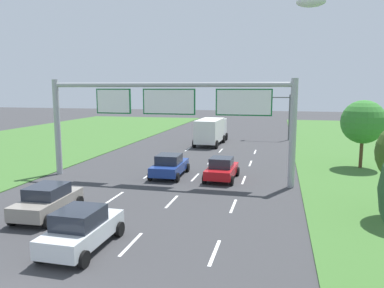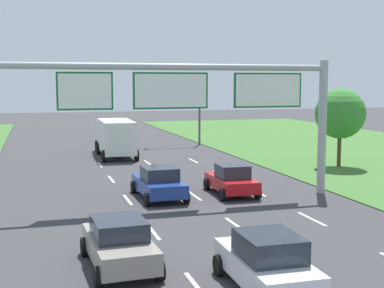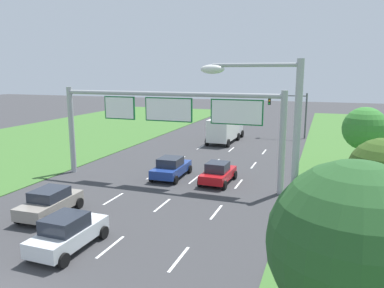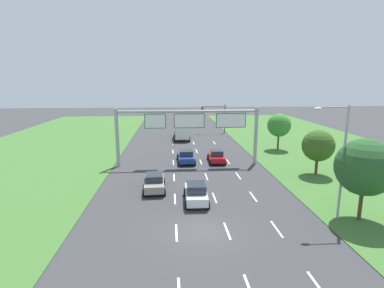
{
  "view_description": "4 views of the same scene",
  "coord_description": "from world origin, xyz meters",
  "px_view_note": "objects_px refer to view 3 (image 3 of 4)",
  "views": [
    {
      "loc": [
        7.55,
        -7.69,
        6.38
      ],
      "look_at": [
        1.36,
        18.66,
        2.32
      ],
      "focal_mm": 35.0,
      "sensor_mm": 36.0,
      "label": 1
    },
    {
      "loc": [
        -6.06,
        -8.16,
        5.86
      ],
      "look_at": [
        1.57,
        17.84,
        2.73
      ],
      "focal_mm": 50.0,
      "sensor_mm": 36.0,
      "label": 2
    },
    {
      "loc": [
        10.96,
        -8.25,
        8.19
      ],
      "look_at": [
        1.16,
        19.14,
        2.54
      ],
      "focal_mm": 35.0,
      "sensor_mm": 36.0,
      "label": 3
    },
    {
      "loc": [
        -2.05,
        -18.74,
        10.11
      ],
      "look_at": [
        0.43,
        15.3,
        2.93
      ],
      "focal_mm": 28.0,
      "sensor_mm": 36.0,
      "label": 4
    }
  ],
  "objects_px": {
    "car_near_red": "(50,202)",
    "roadside_tree_mid": "(383,173)",
    "car_far_ahead": "(68,232)",
    "roadside_tree_far": "(365,129)",
    "traffic_light_mast": "(290,107)",
    "street_lamp": "(278,194)",
    "car_lead_silver": "(218,173)",
    "car_mid_lane": "(171,168)",
    "sign_gantry": "(170,117)",
    "roadside_tree_near": "(353,246)",
    "box_truck": "(226,128)"
  },
  "relations": [
    {
      "from": "car_mid_lane",
      "to": "roadside_tree_near",
      "type": "relative_size",
      "value": 0.71
    },
    {
      "from": "car_near_red",
      "to": "box_truck",
      "type": "bearing_deg",
      "value": 79.71
    },
    {
      "from": "street_lamp",
      "to": "box_truck",
      "type": "bearing_deg",
      "value": 106.78
    },
    {
      "from": "car_lead_silver",
      "to": "car_mid_lane",
      "type": "distance_m",
      "value": 3.87
    },
    {
      "from": "car_near_red",
      "to": "car_lead_silver",
      "type": "relative_size",
      "value": 1.05
    },
    {
      "from": "car_near_red",
      "to": "roadside_tree_far",
      "type": "xyz_separation_m",
      "value": [
        17.63,
        15.78,
        2.93
      ]
    },
    {
      "from": "car_near_red",
      "to": "traffic_light_mast",
      "type": "height_order",
      "value": "traffic_light_mast"
    },
    {
      "from": "car_lead_silver",
      "to": "traffic_light_mast",
      "type": "distance_m",
      "value": 22.34
    },
    {
      "from": "car_mid_lane",
      "to": "roadside_tree_mid",
      "type": "distance_m",
      "value": 15.5
    },
    {
      "from": "car_near_red",
      "to": "box_truck",
      "type": "distance_m",
      "value": 26.29
    },
    {
      "from": "car_near_red",
      "to": "street_lamp",
      "type": "bearing_deg",
      "value": -29.77
    },
    {
      "from": "sign_gantry",
      "to": "car_near_red",
      "type": "bearing_deg",
      "value": -115.15
    },
    {
      "from": "car_lead_silver",
      "to": "car_near_red",
      "type": "bearing_deg",
      "value": -126.24
    },
    {
      "from": "car_far_ahead",
      "to": "roadside_tree_mid",
      "type": "relative_size",
      "value": 0.82
    },
    {
      "from": "car_near_red",
      "to": "street_lamp",
      "type": "xyz_separation_m",
      "value": [
        13.59,
        -7.05,
        4.28
      ]
    },
    {
      "from": "car_far_ahead",
      "to": "roadside_tree_far",
      "type": "distance_m",
      "value": 23.7
    },
    {
      "from": "car_lead_silver",
      "to": "roadside_tree_near",
      "type": "height_order",
      "value": "roadside_tree_near"
    },
    {
      "from": "car_far_ahead",
      "to": "sign_gantry",
      "type": "bearing_deg",
      "value": 89.31
    },
    {
      "from": "car_far_ahead",
      "to": "traffic_light_mast",
      "type": "height_order",
      "value": "traffic_light_mast"
    },
    {
      "from": "car_far_ahead",
      "to": "street_lamp",
      "type": "distance_m",
      "value": 11.48
    },
    {
      "from": "box_truck",
      "to": "roadside_tree_mid",
      "type": "height_order",
      "value": "roadside_tree_mid"
    },
    {
      "from": "traffic_light_mast",
      "to": "car_mid_lane",
      "type": "bearing_deg",
      "value": -107.69
    },
    {
      "from": "car_mid_lane",
      "to": "roadside_tree_far",
      "type": "distance_m",
      "value": 15.69
    },
    {
      "from": "car_lead_silver",
      "to": "street_lamp",
      "type": "height_order",
      "value": "street_lamp"
    },
    {
      "from": "roadside_tree_mid",
      "to": "box_truck",
      "type": "bearing_deg",
      "value": 121.46
    },
    {
      "from": "car_far_ahead",
      "to": "roadside_tree_far",
      "type": "height_order",
      "value": "roadside_tree_far"
    },
    {
      "from": "car_lead_silver",
      "to": "roadside_tree_mid",
      "type": "distance_m",
      "value": 12.04
    },
    {
      "from": "street_lamp",
      "to": "car_near_red",
      "type": "bearing_deg",
      "value": 152.59
    },
    {
      "from": "sign_gantry",
      "to": "street_lamp",
      "type": "relative_size",
      "value": 2.03
    },
    {
      "from": "roadside_tree_mid",
      "to": "roadside_tree_far",
      "type": "bearing_deg",
      "value": 89.17
    },
    {
      "from": "roadside_tree_near",
      "to": "roadside_tree_far",
      "type": "distance_m",
      "value": 23.29
    },
    {
      "from": "car_near_red",
      "to": "car_far_ahead",
      "type": "distance_m",
      "value": 4.83
    },
    {
      "from": "car_near_red",
      "to": "roadside_tree_mid",
      "type": "distance_m",
      "value": 17.96
    },
    {
      "from": "traffic_light_mast",
      "to": "street_lamp",
      "type": "bearing_deg",
      "value": -85.29
    },
    {
      "from": "car_near_red",
      "to": "roadside_tree_mid",
      "type": "xyz_separation_m",
      "value": [
        17.45,
        3.42,
        2.5
      ]
    },
    {
      "from": "car_far_ahead",
      "to": "car_lead_silver",
      "type": "bearing_deg",
      "value": 74.56
    },
    {
      "from": "box_truck",
      "to": "sign_gantry",
      "type": "height_order",
      "value": "sign_gantry"
    },
    {
      "from": "car_near_red",
      "to": "car_mid_lane",
      "type": "xyz_separation_m",
      "value": [
        3.49,
        9.66,
        -0.0
      ]
    },
    {
      "from": "car_near_red",
      "to": "car_mid_lane",
      "type": "relative_size",
      "value": 0.95
    },
    {
      "from": "roadside_tree_mid",
      "to": "car_mid_lane",
      "type": "bearing_deg",
      "value": 155.91
    },
    {
      "from": "box_truck",
      "to": "street_lamp",
      "type": "relative_size",
      "value": 0.95
    },
    {
      "from": "car_lead_silver",
      "to": "car_mid_lane",
      "type": "xyz_separation_m",
      "value": [
        -3.87,
        0.18,
        0.03
      ]
    },
    {
      "from": "car_mid_lane",
      "to": "roadside_tree_near",
      "type": "height_order",
      "value": "roadside_tree_near"
    },
    {
      "from": "traffic_light_mast",
      "to": "car_near_red",
      "type": "bearing_deg",
      "value": -108.37
    },
    {
      "from": "street_lamp",
      "to": "roadside_tree_far",
      "type": "distance_m",
      "value": 23.23
    },
    {
      "from": "car_near_red",
      "to": "roadside_tree_near",
      "type": "xyz_separation_m",
      "value": [
        15.43,
        -7.4,
        3.3
      ]
    },
    {
      "from": "traffic_light_mast",
      "to": "roadside_tree_near",
      "type": "bearing_deg",
      "value": -82.64
    },
    {
      "from": "car_lead_silver",
      "to": "car_mid_lane",
      "type": "height_order",
      "value": "car_mid_lane"
    },
    {
      "from": "car_lead_silver",
      "to": "roadside_tree_far",
      "type": "xyz_separation_m",
      "value": [
        10.28,
        6.31,
        2.95
      ]
    },
    {
      "from": "car_near_red",
      "to": "roadside_tree_far",
      "type": "relative_size",
      "value": 0.77
    }
  ]
}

